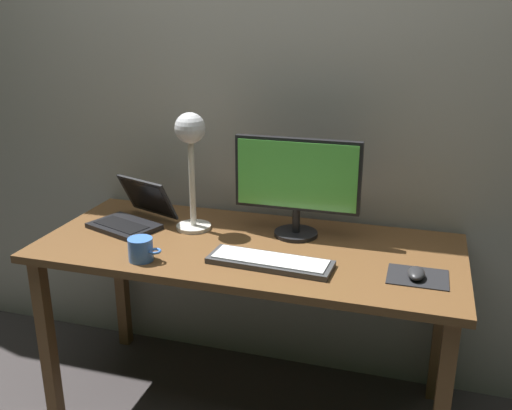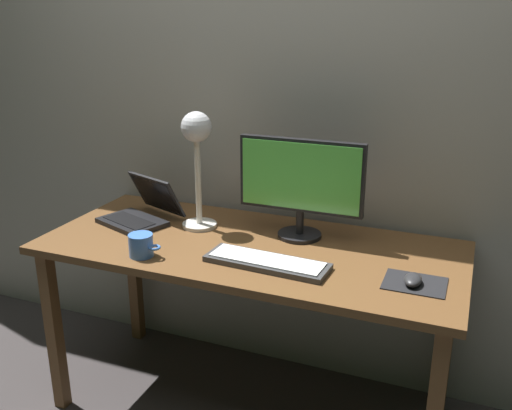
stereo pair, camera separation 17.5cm
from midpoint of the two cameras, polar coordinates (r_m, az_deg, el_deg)
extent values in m
plane|color=#383333|center=(2.55, 1.52, -19.48)|extent=(4.80, 4.80, 0.00)
cube|color=#9E998E|center=(2.40, 5.21, 11.99)|extent=(4.80, 0.06, 2.60)
cube|color=brown|center=(2.18, 1.69, -4.35)|extent=(1.60, 0.70, 0.03)
cube|color=brown|center=(2.47, -17.64, -12.01)|extent=(0.05, 0.05, 0.71)
cube|color=brown|center=(2.87, -10.38, -6.79)|extent=(0.05, 0.05, 0.71)
cube|color=brown|center=(2.50, 20.60, -11.98)|extent=(0.05, 0.05, 0.71)
cylinder|color=black|center=(2.26, 6.61, -3.02)|extent=(0.17, 0.17, 0.01)
cylinder|color=black|center=(2.24, 6.66, -1.73)|extent=(0.03, 0.03, 0.09)
cube|color=black|center=(2.18, 6.84, 2.92)|extent=(0.49, 0.03, 0.28)
cube|color=#59C64C|center=(2.16, 6.72, 2.81)|extent=(0.47, 0.00, 0.26)
cube|color=#38383A|center=(2.00, 3.63, -5.82)|extent=(0.45, 0.17, 0.02)
cube|color=silver|center=(1.99, 3.63, -5.51)|extent=(0.41, 0.14, 0.01)
cube|color=black|center=(2.41, -10.28, -1.73)|extent=(0.32, 0.27, 0.02)
cube|color=black|center=(2.39, -10.56, -1.57)|extent=(0.25, 0.18, 0.00)
cube|color=black|center=(2.45, -7.94, 1.10)|extent=(0.28, 0.18, 0.17)
cube|color=black|center=(2.45, -7.94, 1.10)|extent=(0.25, 0.16, 0.15)
cylinder|color=beige|center=(2.35, -3.55, -2.02)|extent=(0.14, 0.14, 0.01)
cylinder|color=silver|center=(2.29, -3.65, 2.57)|extent=(0.02, 0.02, 0.38)
sphere|color=silver|center=(2.24, -3.77, 7.80)|extent=(0.12, 0.12, 0.12)
sphere|color=#FFEAB2|center=(2.24, -3.86, 6.99)|extent=(0.04, 0.04, 0.04)
cube|color=black|center=(1.96, 18.13, -7.52)|extent=(0.20, 0.16, 0.00)
ellipsoid|color=#28282B|center=(1.95, 17.99, -7.17)|extent=(0.06, 0.10, 0.03)
cylinder|color=#3F72CC|center=(2.08, -9.10, -4.04)|extent=(0.09, 0.09, 0.08)
torus|color=#3F72CC|center=(2.06, -7.74, -4.29)|extent=(0.05, 0.05, 0.01)
camera|label=1|loc=(0.09, -87.55, 0.83)|focal=39.93mm
camera|label=2|loc=(0.09, 92.45, -0.83)|focal=39.93mm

